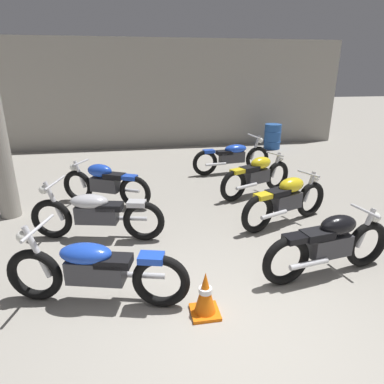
# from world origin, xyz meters

# --- Properties ---
(ground_plane) EXTENTS (60.00, 60.00, 0.00)m
(ground_plane) POSITION_xyz_m (0.00, 0.00, 0.00)
(ground_plane) COLOR gray
(back_wall) EXTENTS (13.08, 0.24, 3.60)m
(back_wall) POSITION_xyz_m (0.00, 9.37, 1.80)
(back_wall) COLOR #9E998E
(back_wall) RESTS_ON ground
(motorcycle_left_row_0) EXTENTS (2.12, 0.83, 0.97)m
(motorcycle_left_row_0) POSITION_xyz_m (-1.50, 0.77, 0.45)
(motorcycle_left_row_0) COLOR black
(motorcycle_left_row_0) RESTS_ON ground
(motorcycle_left_row_1) EXTENTS (2.14, 0.77, 0.97)m
(motorcycle_left_row_1) POSITION_xyz_m (-1.63, 2.43, 0.45)
(motorcycle_left_row_1) COLOR black
(motorcycle_left_row_1) RESTS_ON ground
(motorcycle_left_row_2) EXTENTS (1.80, 1.00, 0.88)m
(motorcycle_left_row_2) POSITION_xyz_m (-1.59, 3.94, 0.46)
(motorcycle_left_row_2) COLOR black
(motorcycle_left_row_2) RESTS_ON ground
(motorcycle_right_row_0) EXTENTS (1.96, 0.59, 0.88)m
(motorcycle_right_row_0) POSITION_xyz_m (1.48, 0.84, 0.46)
(motorcycle_right_row_0) COLOR black
(motorcycle_right_row_0) RESTS_ON ground
(motorcycle_right_row_1) EXTENTS (1.87, 0.83, 0.88)m
(motorcycle_right_row_1) POSITION_xyz_m (1.61, 2.44, 0.46)
(motorcycle_right_row_1) COLOR black
(motorcycle_right_row_1) RESTS_ON ground
(motorcycle_right_row_2) EXTENTS (1.85, 0.89, 0.88)m
(motorcycle_right_row_2) POSITION_xyz_m (1.62, 3.94, 0.46)
(motorcycle_right_row_2) COLOR black
(motorcycle_right_row_2) RESTS_ON ground
(motorcycle_right_row_3) EXTENTS (2.17, 0.68, 0.97)m
(motorcycle_right_row_3) POSITION_xyz_m (1.58, 5.67, 0.45)
(motorcycle_right_row_3) COLOR black
(motorcycle_right_row_3) RESTS_ON ground
(oil_drum) EXTENTS (0.59, 0.59, 0.85)m
(oil_drum) POSITION_xyz_m (3.80, 8.31, 0.43)
(oil_drum) COLOR #23519E
(oil_drum) RESTS_ON ground
(traffic_cone) EXTENTS (0.32, 0.32, 0.54)m
(traffic_cone) POSITION_xyz_m (-0.30, 0.35, 0.26)
(traffic_cone) COLOR orange
(traffic_cone) RESTS_ON ground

